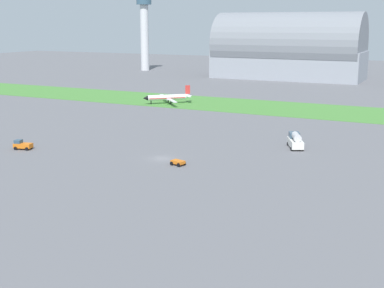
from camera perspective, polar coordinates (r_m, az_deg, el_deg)
ground_plane at (r=101.49m, az=-3.20°, el=-1.56°), size 600.00×600.00×0.00m
grass_taxiway_strip at (r=163.82m, az=8.65°, el=3.86°), size 360.00×28.00×0.08m
airplane_taxiing_turboprop at (r=170.20m, az=-2.60°, el=5.02°), size 13.68×14.80×5.68m
fuel_truck_near_gate at (r=111.67m, az=11.00°, el=0.39°), size 4.92×6.91×3.29m
pushback_tug_midfield at (r=113.89m, az=-17.69°, el=-0.09°), size 3.94×2.80×1.95m
baggage_cart_by_runway at (r=96.45m, az=-1.51°, el=-1.96°), size 2.74×2.29×0.90m
hangar_distant at (r=251.41m, az=10.24°, el=9.82°), size 67.53×28.92×29.96m
control_tower at (r=292.18m, az=-5.12°, el=12.29°), size 8.00×8.00×38.63m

